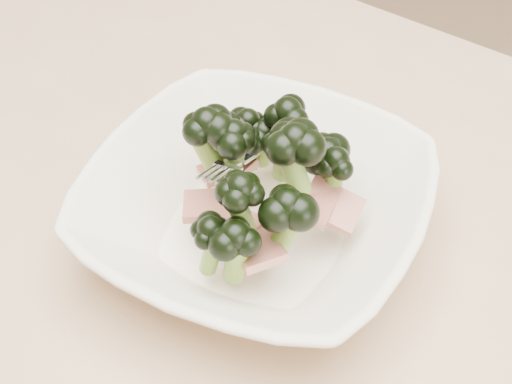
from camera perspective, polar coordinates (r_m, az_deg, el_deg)
dining_table at (r=0.62m, az=1.99°, el=-14.13°), size 1.20×0.80×0.75m
broccoli_dish at (r=0.55m, az=0.09°, el=-0.66°), size 0.30×0.30×0.12m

